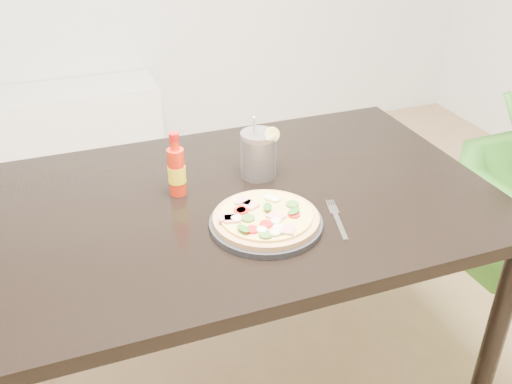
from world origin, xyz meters
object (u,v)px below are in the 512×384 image
object	(u,v)px
dining_table	(241,221)
pizza	(266,217)
fork	(337,218)
hot_sauce_bottle	(177,170)
cola_cup	(259,155)
plate	(266,223)
media_console	(30,138)

from	to	relation	value
dining_table	pizza	xyz separation A→B (m)	(0.01, -0.16, 0.11)
dining_table	fork	xyz separation A→B (m)	(0.20, -0.19, 0.09)
pizza	hot_sauce_bottle	distance (m)	0.30
cola_cup	fork	distance (m)	0.32
fork	dining_table	bearing A→B (deg)	149.73
plate	hot_sauce_bottle	bearing A→B (deg)	125.34
hot_sauce_bottle	media_console	bearing A→B (deg)	104.61
hot_sauce_bottle	cola_cup	xyz separation A→B (m)	(0.25, 0.02, -0.01)
dining_table	hot_sauce_bottle	world-z (taller)	hot_sauce_bottle
hot_sauce_bottle	media_console	size ratio (longest dim) A/B	0.13
dining_table	plate	xyz separation A→B (m)	(0.01, -0.16, 0.09)
cola_cup	media_console	xyz separation A→B (m)	(-0.69, 1.68, -0.57)
pizza	fork	bearing A→B (deg)	-9.41
dining_table	fork	distance (m)	0.29
dining_table	cola_cup	distance (m)	0.20
plate	fork	xyz separation A→B (m)	(0.18, -0.03, -0.01)
dining_table	fork	world-z (taller)	fork
plate	cola_cup	bearing A→B (deg)	73.33
pizza	cola_cup	world-z (taller)	cola_cup
cola_cup	fork	xyz separation A→B (m)	(0.11, -0.29, -0.06)
cola_cup	fork	size ratio (longest dim) A/B	1.04
dining_table	media_console	xyz separation A→B (m)	(-0.60, 1.78, -0.42)
pizza	cola_cup	distance (m)	0.28
plate	fork	size ratio (longest dim) A/B	1.55
hot_sauce_bottle	cola_cup	distance (m)	0.25
cola_cup	dining_table	bearing A→B (deg)	-132.14
hot_sauce_bottle	media_console	xyz separation A→B (m)	(-0.44, 1.70, -0.57)
plate	pizza	world-z (taller)	pizza
dining_table	hot_sauce_bottle	size ratio (longest dim) A/B	7.60
fork	cola_cup	bearing A→B (deg)	124.48
fork	media_console	world-z (taller)	fork
plate	fork	distance (m)	0.19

